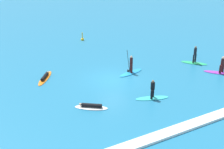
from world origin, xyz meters
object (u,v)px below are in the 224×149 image
(surfer_on_orange_board, at_px, (45,77))
(surfer_on_green_board, at_px, (194,59))
(marker_buoy, at_px, (82,39))
(surfer_on_white_board, at_px, (91,106))
(surfer_on_purple_board, at_px, (221,69))
(surfer_on_teal_board, at_px, (152,93))
(surfer_on_blue_board, at_px, (131,69))

(surfer_on_orange_board, xyz_separation_m, surfer_on_green_board, (14.72, -3.86, 0.34))
(surfer_on_orange_board, height_order, marker_buoy, marker_buoy)
(surfer_on_white_board, bearing_deg, surfer_on_purple_board, -144.30)
(surfer_on_teal_board, height_order, surfer_on_green_board, surfer_on_green_board)
(surfer_on_orange_board, height_order, surfer_on_teal_board, surfer_on_teal_board)
(surfer_on_white_board, height_order, marker_buoy, marker_buoy)
(surfer_on_orange_board, relative_size, surfer_on_teal_board, 1.07)
(surfer_on_orange_board, distance_m, surfer_on_purple_board, 16.79)
(marker_buoy, bearing_deg, surfer_on_teal_board, -94.48)
(surfer_on_teal_board, xyz_separation_m, surfer_on_white_board, (-5.02, 1.02, -0.32))
(surfer_on_orange_board, xyz_separation_m, surfer_on_blue_board, (7.66, -2.81, 0.26))
(surfer_on_white_board, bearing_deg, marker_buoy, -75.75)
(surfer_on_orange_board, bearing_deg, surfer_on_green_board, -68.66)
(surfer_on_orange_board, height_order, surfer_on_green_board, surfer_on_green_board)
(surfer_on_blue_board, distance_m, surfer_on_green_board, 7.15)
(surfer_on_white_board, distance_m, surfer_on_green_board, 13.66)
(surfer_on_white_board, relative_size, surfer_on_purple_board, 0.89)
(surfer_on_teal_board, bearing_deg, surfer_on_orange_board, 148.39)
(surfer_on_blue_board, distance_m, surfer_on_white_board, 7.49)
(surfer_on_teal_board, bearing_deg, surfer_on_blue_board, 96.31)
(marker_buoy, bearing_deg, surfer_on_green_board, -61.27)
(surfer_on_blue_board, xyz_separation_m, surfer_on_purple_board, (7.58, -4.25, 0.02))
(surfer_on_blue_board, relative_size, surfer_on_purple_board, 1.04)
(surfer_on_white_board, relative_size, marker_buoy, 2.26)
(surfer_on_orange_board, height_order, surfer_on_blue_board, surfer_on_blue_board)
(surfer_on_green_board, distance_m, marker_buoy, 14.49)
(surfer_on_blue_board, height_order, surfer_on_teal_board, surfer_on_blue_board)
(surfer_on_orange_board, bearing_deg, marker_buoy, -5.23)
(surfer_on_teal_board, xyz_separation_m, surfer_on_purple_board, (8.79, 0.93, -0.05))
(surfer_on_teal_board, height_order, marker_buoy, surfer_on_teal_board)
(surfer_on_orange_board, xyz_separation_m, surfer_on_teal_board, (6.44, -7.99, 0.33))
(surfer_on_green_board, bearing_deg, surfer_on_white_board, -117.49)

